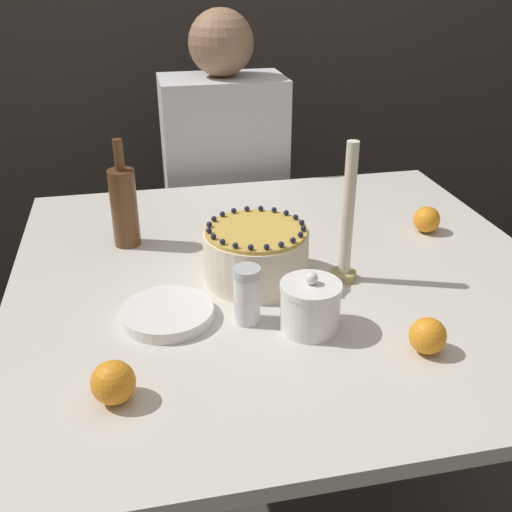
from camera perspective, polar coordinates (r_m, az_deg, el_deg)
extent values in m
plane|color=#3D3833|center=(1.83, 2.19, -22.83)|extent=(12.00, 12.00, 0.00)
cube|color=beige|center=(1.35, 2.75, -2.02)|extent=(1.20, 1.17, 0.03)
cylinder|color=beige|center=(1.98, -16.96, -5.92)|extent=(0.07, 0.07, 0.73)
cylinder|color=beige|center=(2.14, 13.14, -2.73)|extent=(0.07, 0.07, 0.73)
cylinder|color=#EFE5CC|center=(1.29, 0.00, 0.00)|extent=(0.23, 0.23, 0.11)
cylinder|color=gold|center=(1.26, 0.00, 2.42)|extent=(0.22, 0.22, 0.01)
sphere|color=#191E3D|center=(1.28, 4.37, 3.20)|extent=(0.01, 0.01, 0.01)
sphere|color=#191E3D|center=(1.31, 3.80, 3.72)|extent=(0.01, 0.01, 0.01)
sphere|color=#191E3D|center=(1.33, 2.89, 4.14)|extent=(0.01, 0.01, 0.01)
sphere|color=#191E3D|center=(1.34, 1.74, 4.42)|extent=(0.01, 0.01, 0.01)
sphere|color=#191E3D|center=(1.35, 0.45, 4.56)|extent=(0.01, 0.01, 0.01)
sphere|color=#191E3D|center=(1.35, -0.88, 4.53)|extent=(0.01, 0.01, 0.01)
sphere|color=#191E3D|center=(1.34, -2.14, 4.35)|extent=(0.01, 0.01, 0.01)
sphere|color=#191E3D|center=(1.32, -3.22, 4.01)|extent=(0.01, 0.01, 0.01)
sphere|color=#191E3D|center=(1.30, -4.02, 3.56)|extent=(0.01, 0.01, 0.01)
sphere|color=#191E3D|center=(1.27, -4.47, 3.02)|extent=(0.01, 0.01, 0.01)
sphere|color=#191E3D|center=(1.24, -4.50, 2.43)|extent=(0.01, 0.01, 0.01)
sphere|color=#191E3D|center=(1.22, -4.07, 1.86)|extent=(0.01, 0.01, 0.01)
sphere|color=#191E3D|center=(1.19, -3.21, 1.37)|extent=(0.01, 0.01, 0.01)
sphere|color=#191E3D|center=(1.18, -1.98, 1.01)|extent=(0.01, 0.01, 0.01)
sphere|color=#191E3D|center=(1.17, -0.51, 0.84)|extent=(0.01, 0.01, 0.01)
sphere|color=#191E3D|center=(1.17, 1.01, 0.87)|extent=(0.01, 0.01, 0.01)
sphere|color=#191E3D|center=(1.18, 2.41, 1.11)|extent=(0.01, 0.01, 0.01)
sphere|color=#191E3D|center=(1.20, 3.54, 1.52)|extent=(0.01, 0.01, 0.01)
sphere|color=#191E3D|center=(1.22, 4.26, 2.05)|extent=(0.01, 0.01, 0.01)
sphere|color=#191E3D|center=(1.25, 4.54, 2.63)|extent=(0.01, 0.01, 0.01)
cylinder|color=white|center=(1.13, 5.17, -5.06)|extent=(0.11, 0.11, 0.08)
cylinder|color=white|center=(1.11, 5.27, -2.93)|extent=(0.12, 0.12, 0.01)
sphere|color=white|center=(1.10, 5.31, -2.12)|extent=(0.02, 0.02, 0.02)
cylinder|color=white|center=(1.14, -0.86, -4.13)|extent=(0.05, 0.05, 0.10)
cylinder|color=silver|center=(1.11, -0.88, -1.56)|extent=(0.05, 0.05, 0.02)
cylinder|color=white|center=(1.19, -8.42, -5.75)|extent=(0.18, 0.18, 0.01)
cylinder|color=white|center=(1.18, -8.45, -5.43)|extent=(0.18, 0.18, 0.01)
cylinder|color=white|center=(1.18, -8.47, -5.10)|extent=(0.18, 0.18, 0.01)
cylinder|color=tan|center=(1.32, 8.32, -1.80)|extent=(0.06, 0.06, 0.02)
cylinder|color=silver|center=(1.26, 8.78, 4.38)|extent=(0.03, 0.03, 0.29)
cylinder|color=brown|center=(1.46, -12.43, 4.47)|extent=(0.06, 0.06, 0.19)
cylinder|color=brown|center=(1.42, -12.96, 9.36)|extent=(0.02, 0.02, 0.07)
sphere|color=orange|center=(0.99, -13.44, -11.63)|extent=(0.07, 0.07, 0.07)
sphere|color=orange|center=(1.11, 16.03, -7.32)|extent=(0.07, 0.07, 0.07)
sphere|color=orange|center=(1.58, 15.94, 3.36)|extent=(0.07, 0.07, 0.07)
cube|color=#473D33|center=(2.28, -2.73, -4.10)|extent=(0.34, 0.34, 0.45)
cube|color=silver|center=(2.06, -3.05, 8.48)|extent=(0.40, 0.24, 0.60)
sphere|color=#9E7556|center=(1.97, -3.35, 19.63)|extent=(0.20, 0.20, 0.20)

